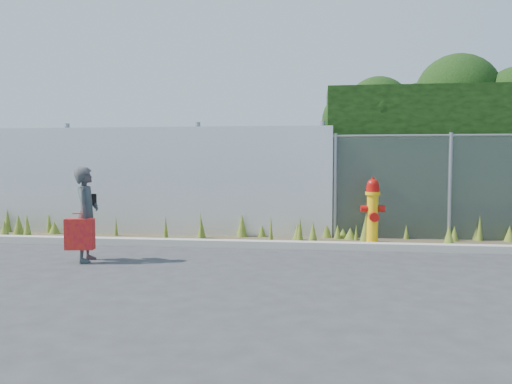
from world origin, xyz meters
The scene contains 10 objects.
ground centered at (0.00, 0.00, 0.00)m, with size 80.00×80.00×0.00m, color #353538.
curb centered at (0.00, 1.80, 0.06)m, with size 16.00×0.22×0.12m, color #ACA69B.
weed_strip centered at (-0.42, 2.50, 0.15)m, with size 16.00×1.33×0.54m.
corrugated_fence centered at (-3.25, 3.01, 1.10)m, with size 8.50×0.21×2.30m.
chainlink_fence centered at (4.25, 3.00, 1.03)m, with size 6.50×0.07×2.05m.
hedge centered at (4.38, 4.01, 2.01)m, with size 7.41×2.09×3.77m.
fire_hydrant centered at (1.68, 2.14, 0.60)m, with size 0.41×0.37×1.23m.
woman centered at (-2.74, 0.30, 0.71)m, with size 0.52×0.34×1.43m, color #0E5E5E.
red_tote_bag centered at (-2.76, 0.12, 0.44)m, with size 0.41×0.15×0.54m.
black_shoulder_bag centered at (-2.76, 0.45, 0.93)m, with size 0.21×0.09×0.16m.
Camera 1 is at (0.73, -6.80, 1.51)m, focal length 35.00 mm.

